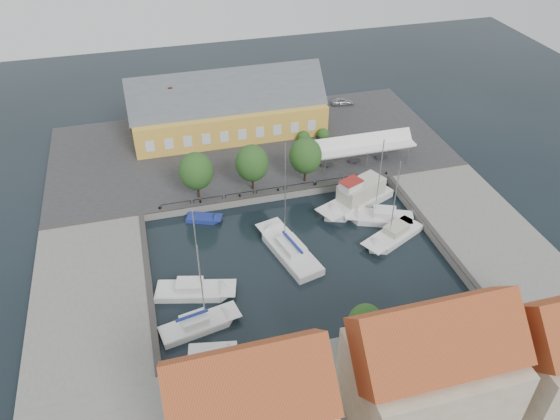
% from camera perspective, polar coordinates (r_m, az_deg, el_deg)
% --- Properties ---
extents(ground, '(140.00, 140.00, 0.00)m').
position_cam_1_polar(ground, '(62.28, 1.45, -4.29)').
color(ground, black).
rests_on(ground, ground).
extents(north_quay, '(56.00, 26.00, 1.00)m').
position_cam_1_polar(north_quay, '(80.24, -3.20, 6.42)').
color(north_quay, '#2D2D30').
rests_on(north_quay, ground).
extents(west_quay, '(12.00, 24.00, 1.00)m').
position_cam_1_polar(west_quay, '(59.48, -18.99, -8.54)').
color(west_quay, slate).
rests_on(west_quay, ground).
extents(east_quay, '(12.00, 24.00, 1.00)m').
position_cam_1_polar(east_quay, '(68.95, 19.78, -1.64)').
color(east_quay, slate).
rests_on(east_quay, ground).
extents(south_bank, '(56.00, 14.00, 1.00)m').
position_cam_1_polar(south_bank, '(48.87, 8.82, -19.53)').
color(south_bank, slate).
rests_on(south_bank, ground).
extents(quay_edge_fittings, '(56.00, 24.72, 0.40)m').
position_cam_1_polar(quay_edge_fittings, '(65.14, 0.31, -0.94)').
color(quay_edge_fittings, '#383533').
rests_on(quay_edge_fittings, north_quay).
extents(warehouse, '(28.56, 14.00, 9.55)m').
position_cam_1_polar(warehouse, '(82.64, -5.90, 10.32)').
color(warehouse, gold).
rests_on(warehouse, north_quay).
extents(tent_canopy, '(14.00, 4.00, 2.83)m').
position_cam_1_polar(tent_canopy, '(75.44, 8.67, 6.72)').
color(tent_canopy, white).
rests_on(tent_canopy, north_quay).
extents(quay_trees, '(18.20, 4.20, 6.30)m').
position_cam_1_polar(quay_trees, '(68.39, -2.94, 4.91)').
color(quay_trees, black).
rests_on(quay_trees, north_quay).
extents(car_silver, '(3.83, 2.01, 1.24)m').
position_cam_1_polar(car_silver, '(92.14, 6.54, 11.22)').
color(car_silver, '#989B9F').
rests_on(car_silver, north_quay).
extents(car_red, '(1.42, 3.90, 1.28)m').
position_cam_1_polar(car_red, '(74.08, -7.92, 4.34)').
color(car_red, '#501217').
rests_on(car_red, north_quay).
extents(center_sailboat, '(5.58, 10.92, 14.29)m').
position_cam_1_polar(center_sailboat, '(61.67, 1.00, -4.33)').
color(center_sailboat, white).
rests_on(center_sailboat, ground).
extents(trawler, '(11.17, 7.30, 5.00)m').
position_cam_1_polar(trawler, '(69.39, 8.10, 1.24)').
color(trawler, white).
rests_on(trawler, ground).
extents(east_boat_a, '(8.66, 5.65, 11.78)m').
position_cam_1_polar(east_boat_a, '(67.66, 10.52, -0.88)').
color(east_boat_a, white).
rests_on(east_boat_a, ground).
extents(east_boat_b, '(8.62, 6.13, 11.41)m').
position_cam_1_polar(east_boat_b, '(65.22, 11.77, -2.70)').
color(east_boat_b, white).
rests_on(east_boat_b, ground).
extents(west_boat_c, '(8.65, 4.62, 11.28)m').
position_cam_1_polar(west_boat_c, '(57.82, -9.00, -8.44)').
color(west_boat_c, white).
rests_on(west_boat_c, ground).
extents(west_boat_d, '(8.22, 3.89, 10.74)m').
position_cam_1_polar(west_boat_d, '(54.53, -8.55, -11.88)').
color(west_boat_d, white).
rests_on(west_boat_d, ground).
extents(launch_sw, '(4.76, 2.52, 0.98)m').
position_cam_1_polar(launch_sw, '(52.48, -7.14, -14.59)').
color(launch_sw, white).
rests_on(launch_sw, ground).
extents(launch_nw, '(4.62, 3.15, 0.88)m').
position_cam_1_polar(launch_nw, '(67.34, -7.99, -0.97)').
color(launch_nw, navy).
rests_on(launch_nw, ground).
extents(townhouses, '(36.30, 8.50, 12.00)m').
position_cam_1_polar(townhouses, '(44.07, 13.06, -17.23)').
color(townhouses, beige).
rests_on(townhouses, south_bank).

